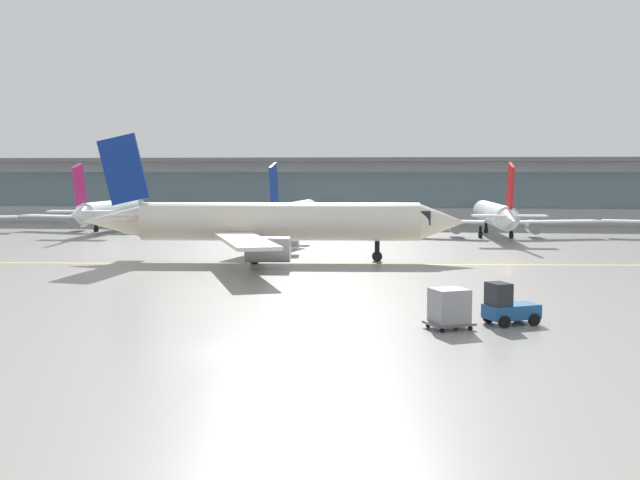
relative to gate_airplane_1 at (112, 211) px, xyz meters
The scene contains 9 objects.
ground_plane 71.16m from the gate_airplane_1, 64.50° to the right, with size 400.00×400.00×0.00m, color gray.
taxiway_centreline_stripe 42.48m from the gate_airplane_1, 50.85° to the right, with size 110.00×0.36×0.01m, color yellow.
terminal_concourse 37.79m from the gate_airplane_1, 35.72° to the left, with size 183.53×11.00×9.60m.
gate_airplane_1 is the anchor object (origin of this frame).
gate_airplane_2 24.04m from the gate_airplane_1, ahead, with size 23.96×25.81×8.55m.
gate_airplane_3 47.53m from the gate_airplane_1, ahead, with size 23.98×25.79×8.55m.
taxiing_regional_jet 40.63m from the gate_airplane_1, 49.56° to the right, with size 32.56×30.18×10.78m.
baggage_tug 70.99m from the gate_airplane_1, 53.29° to the right, with size 2.95×2.47×2.10m.
cargo_dolly_lead 70.47m from the gate_airplane_1, 55.88° to the right, with size 2.59×2.36×1.94m.
Camera 1 is at (6.96, -31.56, 7.48)m, focal length 43.92 mm.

